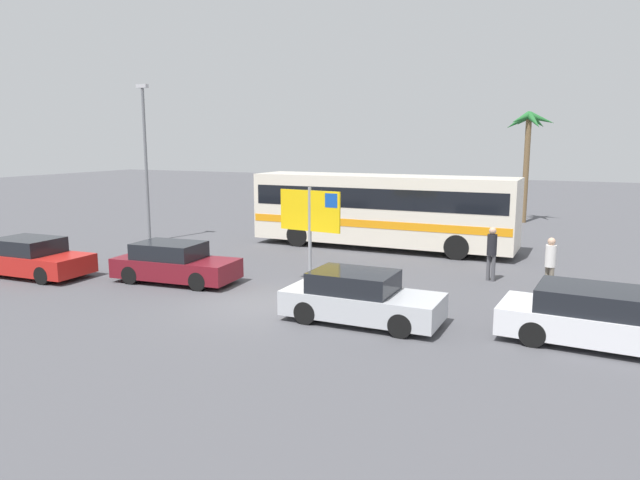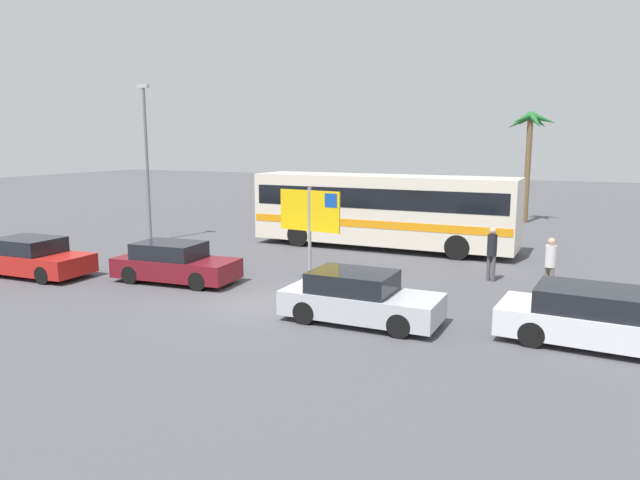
{
  "view_description": "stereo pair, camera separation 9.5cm",
  "coord_description": "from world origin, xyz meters",
  "px_view_note": "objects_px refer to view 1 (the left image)",
  "views": [
    {
      "loc": [
        8.38,
        -13.98,
        4.65
      ],
      "look_at": [
        0.09,
        3.86,
        1.3
      ],
      "focal_mm": 32.86,
      "sensor_mm": 36.0,
      "label": 1
    },
    {
      "loc": [
        8.47,
        -13.94,
        4.65
      ],
      "look_at": [
        0.09,
        3.86,
        1.3
      ],
      "focal_mm": 32.86,
      "sensor_mm": 36.0,
      "label": 2
    }
  ],
  "objects_px": {
    "car_silver": "(360,298)",
    "pedestrian_near_sign": "(492,249)",
    "ferry_sign": "(311,215)",
    "pedestrian_by_bus": "(550,261)",
    "car_red": "(32,258)",
    "car_maroon": "(174,263)",
    "car_white": "(601,318)",
    "bus_front_coach": "(382,208)"
  },
  "relations": [
    {
      "from": "bus_front_coach",
      "to": "car_white",
      "type": "relative_size",
      "value": 2.42
    },
    {
      "from": "car_red",
      "to": "car_maroon",
      "type": "bearing_deg",
      "value": 13.03
    },
    {
      "from": "pedestrian_by_bus",
      "to": "bus_front_coach",
      "type": "bearing_deg",
      "value": 93.97
    },
    {
      "from": "car_silver",
      "to": "pedestrian_near_sign",
      "type": "bearing_deg",
      "value": 68.77
    },
    {
      "from": "car_maroon",
      "to": "car_red",
      "type": "height_order",
      "value": "same"
    },
    {
      "from": "ferry_sign",
      "to": "pedestrian_by_bus",
      "type": "height_order",
      "value": "ferry_sign"
    },
    {
      "from": "car_red",
      "to": "pedestrian_by_bus",
      "type": "distance_m",
      "value": 17.18
    },
    {
      "from": "car_maroon",
      "to": "car_white",
      "type": "relative_size",
      "value": 0.9
    },
    {
      "from": "car_red",
      "to": "pedestrian_by_bus",
      "type": "bearing_deg",
      "value": 14.79
    },
    {
      "from": "bus_front_coach",
      "to": "pedestrian_by_bus",
      "type": "distance_m",
      "value": 8.89
    },
    {
      "from": "bus_front_coach",
      "to": "ferry_sign",
      "type": "bearing_deg",
      "value": -88.74
    },
    {
      "from": "ferry_sign",
      "to": "car_maroon",
      "type": "xyz_separation_m",
      "value": [
        -4.35,
        -1.42,
        -1.69
      ]
    },
    {
      "from": "car_maroon",
      "to": "pedestrian_near_sign",
      "type": "distance_m",
      "value": 10.57
    },
    {
      "from": "bus_front_coach",
      "to": "car_silver",
      "type": "bearing_deg",
      "value": -73.93
    },
    {
      "from": "bus_front_coach",
      "to": "car_silver",
      "type": "relative_size",
      "value": 2.79
    },
    {
      "from": "ferry_sign",
      "to": "pedestrian_by_bus",
      "type": "relative_size",
      "value": 1.83
    },
    {
      "from": "car_red",
      "to": "pedestrian_by_bus",
      "type": "relative_size",
      "value": 2.35
    },
    {
      "from": "car_silver",
      "to": "car_red",
      "type": "bearing_deg",
      "value": 179.52
    },
    {
      "from": "car_red",
      "to": "pedestrian_near_sign",
      "type": "distance_m",
      "value": 15.73
    },
    {
      "from": "ferry_sign",
      "to": "car_red",
      "type": "bearing_deg",
      "value": -157.34
    },
    {
      "from": "pedestrian_near_sign",
      "to": "pedestrian_by_bus",
      "type": "distance_m",
      "value": 2.13
    },
    {
      "from": "car_silver",
      "to": "pedestrian_near_sign",
      "type": "height_order",
      "value": "pedestrian_near_sign"
    },
    {
      "from": "bus_front_coach",
      "to": "car_silver",
      "type": "xyz_separation_m",
      "value": [
        2.95,
        -10.26,
        -1.15
      ]
    },
    {
      "from": "car_maroon",
      "to": "pedestrian_by_bus",
      "type": "relative_size",
      "value": 2.42
    },
    {
      "from": "bus_front_coach",
      "to": "pedestrian_near_sign",
      "type": "height_order",
      "value": "bus_front_coach"
    },
    {
      "from": "pedestrian_by_bus",
      "to": "car_white",
      "type": "bearing_deg",
      "value": -122.74
    },
    {
      "from": "ferry_sign",
      "to": "car_maroon",
      "type": "distance_m",
      "value": 4.88
    },
    {
      "from": "car_silver",
      "to": "car_white",
      "type": "height_order",
      "value": "same"
    },
    {
      "from": "bus_front_coach",
      "to": "car_maroon",
      "type": "bearing_deg",
      "value": -115.5
    },
    {
      "from": "ferry_sign",
      "to": "car_silver",
      "type": "height_order",
      "value": "ferry_sign"
    },
    {
      "from": "ferry_sign",
      "to": "car_maroon",
      "type": "height_order",
      "value": "ferry_sign"
    },
    {
      "from": "car_white",
      "to": "pedestrian_by_bus",
      "type": "bearing_deg",
      "value": 110.89
    },
    {
      "from": "car_white",
      "to": "car_maroon",
      "type": "bearing_deg",
      "value": 179.82
    },
    {
      "from": "car_white",
      "to": "pedestrian_near_sign",
      "type": "height_order",
      "value": "pedestrian_near_sign"
    },
    {
      "from": "car_maroon",
      "to": "car_red",
      "type": "relative_size",
      "value": 1.03
    },
    {
      "from": "car_red",
      "to": "pedestrian_by_bus",
      "type": "xyz_separation_m",
      "value": [
        16.44,
        4.98,
        0.4
      ]
    },
    {
      "from": "ferry_sign",
      "to": "pedestrian_near_sign",
      "type": "height_order",
      "value": "ferry_sign"
    },
    {
      "from": "car_maroon",
      "to": "car_red",
      "type": "xyz_separation_m",
      "value": [
        -5.05,
        -1.36,
        0.0
      ]
    },
    {
      "from": "car_white",
      "to": "pedestrian_near_sign",
      "type": "bearing_deg",
      "value": 124.74
    },
    {
      "from": "car_silver",
      "to": "car_red",
      "type": "xyz_separation_m",
      "value": [
        -12.19,
        0.11,
        0.0
      ]
    },
    {
      "from": "bus_front_coach",
      "to": "ferry_sign",
      "type": "height_order",
      "value": "ferry_sign"
    },
    {
      "from": "car_red",
      "to": "pedestrian_near_sign",
      "type": "relative_size",
      "value": 2.26
    }
  ]
}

